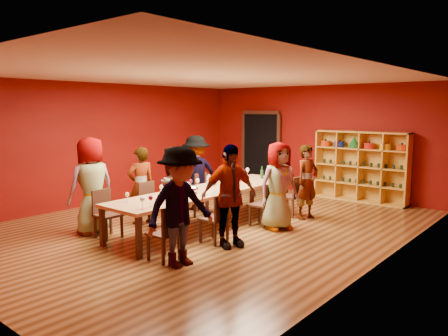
{
  "coord_description": "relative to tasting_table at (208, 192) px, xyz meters",
  "views": [
    {
      "loc": [
        5.82,
        -6.42,
        2.37
      ],
      "look_at": [
        0.08,
        0.42,
        1.15
      ],
      "focal_mm": 35.0,
      "sensor_mm": 36.0,
      "label": 1
    }
  ],
  "objects": [
    {
      "name": "wine_glass_15",
      "position": [
        0.02,
        -1.25,
        0.18
      ],
      "size": [
        0.07,
        0.07,
        0.18
      ],
      "color": "silver",
      "rests_on": "tasting_table"
    },
    {
      "name": "wine_glass_20",
      "position": [
        -0.37,
        1.83,
        0.21
      ],
      "size": [
        0.09,
        0.09,
        0.22
      ],
      "color": "silver",
      "rests_on": "tasting_table"
    },
    {
      "name": "doorway",
      "position": [
        -1.8,
        4.43,
        0.42
      ],
      "size": [
        1.4,
        0.17,
        2.3
      ],
      "color": "black",
      "rests_on": "ground"
    },
    {
      "name": "wine_glass_4",
      "position": [
        -0.32,
        0.8,
        0.19
      ],
      "size": [
        0.08,
        0.08,
        0.2
      ],
      "color": "silver",
      "rests_on": "tasting_table"
    },
    {
      "name": "chair_person_right_4",
      "position": [
        0.91,
        1.81,
        -0.2
      ],
      "size": [
        0.42,
        0.42,
        0.89
      ],
      "color": "#321910",
      "rests_on": "ground"
    },
    {
      "name": "person_left_2",
      "position": [
        -1.23,
        0.13,
        0.07
      ],
      "size": [
        0.65,
        0.84,
        1.54
      ],
      "primitive_type": "imported",
      "rotation": [
        0.0,
        0.0,
        -1.21
      ],
      "color": "pink",
      "rests_on": "ground"
    },
    {
      "name": "wine_glass_17",
      "position": [
        -0.1,
        -0.5,
        0.2
      ],
      "size": [
        0.08,
        0.08,
        0.21
      ],
      "color": "silver",
      "rests_on": "tasting_table"
    },
    {
      "name": "wine_glass_7",
      "position": [
        -0.35,
        -0.93,
        0.18
      ],
      "size": [
        0.07,
        0.07,
        0.18
      ],
      "color": "silver",
      "rests_on": "tasting_table"
    },
    {
      "name": "carafe_a",
      "position": [
        -0.22,
        0.28,
        0.16
      ],
      "size": [
        0.1,
        0.1,
        0.25
      ],
      "color": "silver",
      "rests_on": "tasting_table"
    },
    {
      "name": "wine_glass_12",
      "position": [
        0.34,
        -0.18,
        0.21
      ],
      "size": [
        0.09,
        0.09,
        0.22
      ],
      "color": "silver",
      "rests_on": "tasting_table"
    },
    {
      "name": "wine_glass_10",
      "position": [
        0.28,
        1.82,
        0.21
      ],
      "size": [
        0.09,
        0.09,
        0.22
      ],
      "color": "silver",
      "rests_on": "tasting_table"
    },
    {
      "name": "wine_glass_2",
      "position": [
        0.33,
        -1.95,
        0.2
      ],
      "size": [
        0.08,
        0.08,
        0.21
      ],
      "color": "silver",
      "rests_on": "tasting_table"
    },
    {
      "name": "chair_person_left_0",
      "position": [
        -0.91,
        -1.81,
        -0.2
      ],
      "size": [
        0.42,
        0.42,
        0.89
      ],
      "color": "#321910",
      "rests_on": "ground"
    },
    {
      "name": "wine_glass_0",
      "position": [
        -0.27,
        -0.01,
        0.2
      ],
      "size": [
        0.08,
        0.08,
        0.2
      ],
      "color": "silver",
      "rests_on": "tasting_table"
    },
    {
      "name": "wine_glass_14",
      "position": [
        0.32,
        1.79,
        0.2
      ],
      "size": [
        0.09,
        0.09,
        0.21
      ],
      "color": "silver",
      "rests_on": "tasting_table"
    },
    {
      "name": "wine_glass_13",
      "position": [
        0.32,
        -1.77,
        0.19
      ],
      "size": [
        0.08,
        0.08,
        0.19
      ],
      "color": "silver",
      "rests_on": "tasting_table"
    },
    {
      "name": "person_right_0",
      "position": [
        1.21,
        -1.95,
        0.21
      ],
      "size": [
        0.63,
        1.23,
        1.82
      ],
      "primitive_type": "imported",
      "rotation": [
        0.0,
        0.0,
        1.44
      ],
      "color": "#48474C",
      "rests_on": "ground"
    },
    {
      "name": "tasting_table",
      "position": [
        0.0,
        0.0,
        0.0
      ],
      "size": [
        1.1,
        4.5,
        0.75
      ],
      "color": "tan",
      "rests_on": "ground"
    },
    {
      "name": "wine_glass_3",
      "position": [
        0.32,
        -0.91,
        0.2
      ],
      "size": [
        0.08,
        0.08,
        0.21
      ],
      "color": "silver",
      "rests_on": "tasting_table"
    },
    {
      "name": "wine_glass_6",
      "position": [
        -0.35,
        1.62,
        0.21
      ],
      "size": [
        0.09,
        0.09,
        0.22
      ],
      "color": "silver",
      "rests_on": "tasting_table"
    },
    {
      "name": "wine_glass_1",
      "position": [
        0.33,
        0.88,
        0.2
      ],
      "size": [
        0.09,
        0.09,
        0.21
      ],
      "color": "silver",
      "rests_on": "tasting_table"
    },
    {
      "name": "wine_glass_16",
      "position": [
        -0.37,
        -0.75,
        0.18
      ],
      "size": [
        0.07,
        0.07,
        0.18
      ],
      "color": "silver",
      "rests_on": "tasting_table"
    },
    {
      "name": "wine_bottle",
      "position": [
        0.05,
        1.82,
        0.16
      ],
      "size": [
        0.08,
        0.08,
        0.3
      ],
      "color": "#14391B",
      "rests_on": "tasting_table"
    },
    {
      "name": "chair_person_right_3",
      "position": [
        0.91,
        0.72,
        -0.2
      ],
      "size": [
        0.42,
        0.42,
        0.89
      ],
      "color": "#321910",
      "rests_on": "ground"
    },
    {
      "name": "wine_glass_11",
      "position": [
        -0.28,
        1.03,
        0.2
      ],
      "size": [
        0.08,
        0.08,
        0.2
      ],
      "color": "silver",
      "rests_on": "tasting_table"
    },
    {
      "name": "wine_glass_8",
      "position": [
        -0.37,
        -0.11,
        0.19
      ],
      "size": [
        0.08,
        0.08,
        0.19
      ],
      "color": "silver",
      "rests_on": "tasting_table"
    },
    {
      "name": "person_left_3",
      "position": [
        -1.17,
        0.89,
        0.18
      ],
      "size": [
        0.77,
        1.22,
        1.75
      ],
      "primitive_type": "imported",
      "rotation": [
        0.0,
        0.0,
        -1.86
      ],
      "color": "#504F54",
      "rests_on": "ground"
    },
    {
      "name": "carafe_b",
      "position": [
        0.17,
        -0.73,
        0.17
      ],
      "size": [
        0.12,
        0.12,
        0.26
      ],
      "color": "silver",
      "rests_on": "tasting_table"
    },
    {
      "name": "chair_person_right_1",
      "position": [
        0.91,
        -0.75,
        -0.2
      ],
      "size": [
        0.42,
        0.42,
        0.89
      ],
      "color": "#321910",
      "rests_on": "ground"
    },
    {
      "name": "wine_glass_19",
      "position": [
        -0.27,
        -1.8,
        0.18
      ],
      "size": [
        0.07,
        0.07,
        0.18
      ],
      "color": "silver",
      "rests_on": "tasting_table"
    },
    {
      "name": "wine_glass_18",
      "position": [
        0.26,
        0.17,
        0.2
      ],
      "size": [
        0.08,
        0.08,
        0.21
      ],
      "color": "silver",
      "rests_on": "tasting_table"
    },
    {
      "name": "person_left_0",
      "position": [
        -1.33,
        -1.81,
        0.22
      ],
      "size": [
        0.56,
        0.94,
        1.85
      ],
      "primitive_type": "imported",
      "rotation": [
        0.0,
        0.0,
        -1.65
      ],
      "color": "silver",
      "rests_on": "ground"
    },
    {
      "name": "shelving_unit",
      "position": [
        1.4,
        4.32,
        0.28
      ],
      "size": [
        2.4,
        0.4,
        1.8
      ],
      "color": "gold",
      "rests_on": "ground"
    },
    {
      "name": "wine_glass_9",
      "position": [
        0.29,
        -0.87,
        0.18
      ],
      "size": [
        0.07,
        0.07,
        0.18
      ],
      "color": "silver",
      "rests_on": "tasting_table"
    },
    {
      "name": "chair_person_left_2",
      "position": [
        -0.91,
        0.13,
        -0.2
      ],
      "size": [
        0.42,
        0.42,
        0.89
      ],
      "color": "#321910",
      "rests_on": "ground"
    },
    {
      "name": "spittoon_bowl",
      "position": [
        -0.01,
        -0.48,
        0.12
      ],
      "size": [
        0.31,
        0.31,
        0.17
      ],
      "primitive_type": "ellipsoid",
      "color": "silver",
      "rests_on": "tasting_table"
    },
    {
      "name": "person_right_1",
      "position": [
        1.18,
        -0.75,
        0.19
      ],
      "size": [
        0.84,
        1.14,
        1.78
      ],
      "primitive_type": "imported",
      "rotation": [
        0.0,
        0.0,
        1.18
      ],
      "color": "pink",
      "rests_on": "ground"
    },
    {
      "name": "chair_person_right_0",
      "position": [
        0.91,
        -1.95,
        -0.2
      ],
      "size": [
        0.42,
        0.42,
        0.89
      ],
      "color": "#321910",
      "rests_on": "ground"
    },
    {
      "name": "chair_person_left_1",
      "position": [
        -0.91,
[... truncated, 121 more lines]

